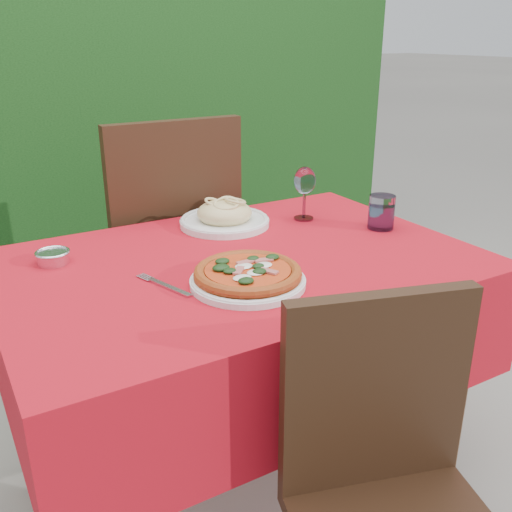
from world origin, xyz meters
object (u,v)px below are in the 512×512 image
chair_near (391,487)px  pasta_plate (225,217)px  fork (169,287)px  pizza_plate (248,276)px  water_glass (381,214)px  wine_glass (305,183)px  chair_far (167,240)px  steel_ramekin (53,258)px

chair_near → pasta_plate: (0.12, 0.92, 0.28)m
fork → pizza_plate: bearing=-41.9°
water_glass → pizza_plate: bearing=-163.9°
chair_near → wine_glass: 0.99m
pizza_plate → pasta_plate: pasta_plate is taller
chair_near → wine_glass: (0.37, 0.84, 0.37)m
chair_far → water_glass: chair_far is taller
chair_near → fork: 0.65m
fork → steel_ramekin: (-0.20, 0.30, 0.01)m
pizza_plate → pasta_plate: 0.46m
water_glass → steel_ramekin: water_glass is taller
pizza_plate → chair_near: bearing=-84.7°
chair_far → steel_ramekin: 0.64m
chair_far → fork: chair_far is taller
pizza_plate → pasta_plate: bearing=69.6°
chair_near → steel_ramekin: 1.00m
water_glass → pasta_plate: bearing=146.3°
pasta_plate → fork: pasta_plate is taller
pizza_plate → steel_ramekin: bearing=134.8°
chair_near → steel_ramekin: (-0.42, 0.86, 0.27)m
pasta_plate → wine_glass: 0.28m
fork → pasta_plate: bearing=29.0°
pizza_plate → chair_far: bearing=82.9°
fork → steel_ramekin: 0.37m
chair_near → fork: size_ratio=4.32×
pasta_plate → steel_ramekin: 0.54m
pizza_plate → water_glass: bearing=16.1°
water_glass → wine_glass: 0.26m
chair_far → wine_glass: bearing=128.0°
pizza_plate → steel_ramekin: size_ratio=4.02×
chair_far → pizza_plate: size_ratio=3.16×
chair_near → water_glass: size_ratio=8.21×
pasta_plate → pizza_plate: bearing=-110.4°
water_glass → chair_near: bearing=-129.0°
pizza_plate → wine_glass: 0.56m
pasta_plate → water_glass: (0.41, -0.27, 0.02)m
chair_near → pizza_plate: bearing=112.1°
chair_far → fork: (-0.27, -0.70, 0.15)m
water_glass → wine_glass: size_ratio=0.61×
pasta_plate → fork: bearing=-133.0°
pasta_plate → wine_glass: (0.25, -0.07, 0.09)m
pizza_plate → fork: 0.19m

